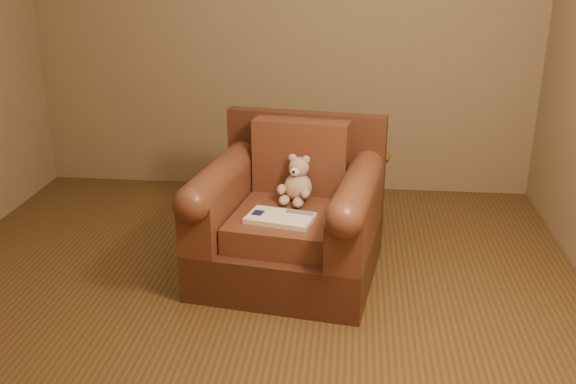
# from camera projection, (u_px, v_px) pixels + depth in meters

# --- Properties ---
(floor) EXTENTS (4.00, 4.00, 0.00)m
(floor) POSITION_uv_depth(u_px,v_px,m) (243.00, 309.00, 3.58)
(floor) COLOR #52391C
(floor) RESTS_ON ground
(armchair) EXTENTS (1.15, 1.11, 0.92)m
(armchair) POSITION_uv_depth(u_px,v_px,m) (291.00, 218.00, 3.87)
(armchair) COLOR #422116
(armchair) RESTS_ON floor
(teddy_bear) EXTENTS (0.21, 0.25, 0.29)m
(teddy_bear) POSITION_uv_depth(u_px,v_px,m) (297.00, 184.00, 3.87)
(teddy_bear) COLOR tan
(teddy_bear) RESTS_ON armchair
(guidebook) EXTENTS (0.41, 0.30, 0.03)m
(guidebook) POSITION_uv_depth(u_px,v_px,m) (280.00, 218.00, 3.62)
(guidebook) COLOR beige
(guidebook) RESTS_ON armchair
(side_table) EXTENTS (0.45, 0.45, 0.63)m
(side_table) POSITION_uv_depth(u_px,v_px,m) (354.00, 196.00, 4.27)
(side_table) COLOR gold
(side_table) RESTS_ON floor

